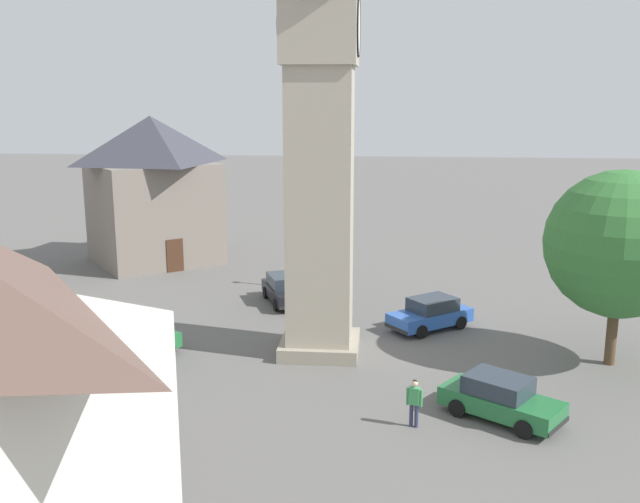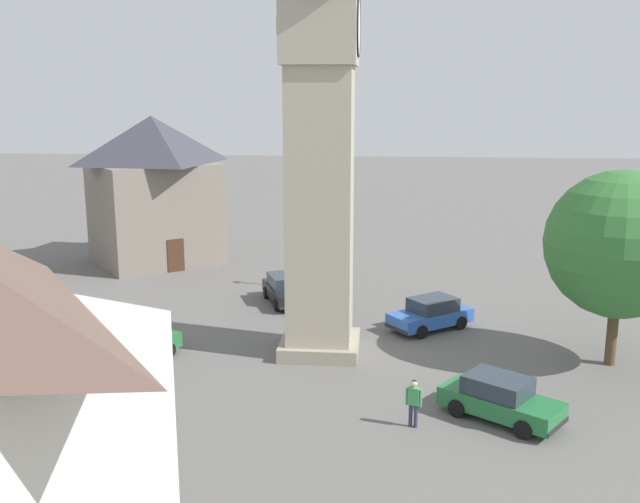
# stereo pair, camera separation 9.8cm
# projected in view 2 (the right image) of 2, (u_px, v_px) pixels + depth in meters

# --- Properties ---
(ground_plane) EXTENTS (200.00, 200.00, 0.00)m
(ground_plane) POSITION_uv_depth(u_px,v_px,m) (320.00, 351.00, 31.00)
(ground_plane) COLOR #605E5B
(clock_tower) EXTENTS (4.06, 4.06, 21.66)m
(clock_tower) POSITION_uv_depth(u_px,v_px,m) (320.00, 52.00, 28.24)
(clock_tower) COLOR gray
(clock_tower) RESTS_ON ground
(car_blue_kerb) EXTENTS (4.46, 3.21, 1.53)m
(car_blue_kerb) POSITION_uv_depth(u_px,v_px,m) (133.00, 346.00, 29.42)
(car_blue_kerb) COLOR #236B38
(car_blue_kerb) RESTS_ON ground
(car_silver_kerb) EXTENTS (4.46, 3.13, 1.53)m
(car_silver_kerb) POSITION_uv_depth(u_px,v_px,m) (286.00, 289.00, 38.06)
(car_silver_kerb) COLOR black
(car_silver_kerb) RESTS_ON ground
(car_red_corner) EXTENTS (3.76, 4.34, 1.53)m
(car_red_corner) POSITION_uv_depth(u_px,v_px,m) (500.00, 398.00, 24.39)
(car_red_corner) COLOR #236B38
(car_red_corner) RESTS_ON ground
(car_white_side) EXTENTS (3.86, 4.29, 1.53)m
(car_white_side) POSITION_uv_depth(u_px,v_px,m) (431.00, 314.00, 33.81)
(car_white_side) COLOR #2D5BB7
(car_white_side) RESTS_ON ground
(pedestrian) EXTENTS (0.31, 0.54, 1.69)m
(pedestrian) POSITION_uv_depth(u_px,v_px,m) (414.00, 399.00, 23.76)
(pedestrian) COLOR #2D3351
(pedestrian) RESTS_ON ground
(tree) EXTENTS (6.01, 6.01, 8.13)m
(tree) POSITION_uv_depth(u_px,v_px,m) (620.00, 244.00, 28.44)
(tree) COLOR brown
(tree) RESTS_ON ground
(building_corner_back) EXTENTS (10.34, 10.44, 9.66)m
(building_corner_back) POSITION_uv_depth(u_px,v_px,m) (154.00, 188.00, 46.71)
(building_corner_back) COLOR slate
(building_corner_back) RESTS_ON ground
(lamp_post) EXTENTS (0.36, 0.36, 4.54)m
(lamp_post) POSITION_uv_depth(u_px,v_px,m) (311.00, 237.00, 40.30)
(lamp_post) COLOR black
(lamp_post) RESTS_ON ground
(road_sign) EXTENTS (0.60, 0.07, 2.80)m
(road_sign) POSITION_uv_depth(u_px,v_px,m) (167.00, 381.00, 22.99)
(road_sign) COLOR gray
(road_sign) RESTS_ON ground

